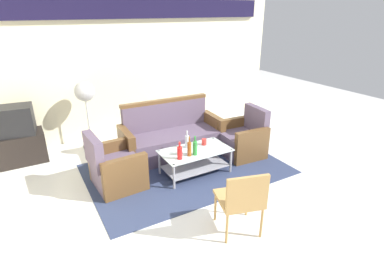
# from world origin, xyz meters

# --- Properties ---
(ground_plane) EXTENTS (14.00, 14.00, 0.00)m
(ground_plane) POSITION_xyz_m (0.00, 0.00, 0.00)
(ground_plane) COLOR white
(wall_back) EXTENTS (6.52, 0.19, 2.80)m
(wall_back) POSITION_xyz_m (0.00, 3.05, 1.48)
(wall_back) COLOR beige
(wall_back) RESTS_ON ground
(rug) EXTENTS (3.14, 2.07, 0.01)m
(rug) POSITION_xyz_m (-0.06, 0.90, 0.01)
(rug) COLOR #2D3856
(rug) RESTS_ON ground
(couch) EXTENTS (1.82, 0.80, 0.96)m
(couch) POSITION_xyz_m (-0.01, 1.54, 0.32)
(couch) COLOR #5B4C60
(couch) RESTS_ON rug
(armchair_left) EXTENTS (0.74, 0.80, 0.85)m
(armchair_left) POSITION_xyz_m (-1.22, 0.98, 0.29)
(armchair_left) COLOR #5B4C60
(armchair_left) RESTS_ON rug
(armchair_right) EXTENTS (0.74, 0.80, 0.85)m
(armchair_right) POSITION_xyz_m (1.10, 0.90, 0.29)
(armchair_right) COLOR #5B4C60
(armchair_right) RESTS_ON rug
(coffee_table) EXTENTS (1.10, 0.60, 0.40)m
(coffee_table) POSITION_xyz_m (0.00, 0.72, 0.27)
(coffee_table) COLOR silver
(coffee_table) RESTS_ON rug
(bottle_clear) EXTENTS (0.06, 0.06, 0.28)m
(bottle_clear) POSITION_xyz_m (-0.06, 0.88, 0.52)
(bottle_clear) COLOR silver
(bottle_clear) RESTS_ON coffee_table
(bottle_red) EXTENTS (0.08, 0.08, 0.27)m
(bottle_red) POSITION_xyz_m (-0.35, 0.57, 0.51)
(bottle_red) COLOR red
(bottle_red) RESTS_ON coffee_table
(bottle_brown) EXTENTS (0.06, 0.06, 0.31)m
(bottle_brown) POSITION_xyz_m (-0.17, 0.59, 0.53)
(bottle_brown) COLOR brown
(bottle_brown) RESTS_ON coffee_table
(bottle_green) EXTENTS (0.07, 0.07, 0.30)m
(bottle_green) POSITION_xyz_m (-0.08, 0.58, 0.53)
(bottle_green) COLOR #2D8C38
(bottle_green) RESTS_ON coffee_table
(cup) EXTENTS (0.08, 0.08, 0.10)m
(cup) POSITION_xyz_m (0.23, 0.82, 0.46)
(cup) COLOR red
(cup) RESTS_ON coffee_table
(tv_stand) EXTENTS (0.80, 0.50, 0.52)m
(tv_stand) POSITION_xyz_m (-2.41, 2.55, 0.26)
(tv_stand) COLOR black
(tv_stand) RESTS_ON ground
(television) EXTENTS (0.65, 0.51, 0.48)m
(television) POSITION_xyz_m (-2.41, 2.55, 0.76)
(television) COLOR black
(television) RESTS_ON tv_stand
(pedestal_fan) EXTENTS (0.36, 0.36, 1.27)m
(pedestal_fan) POSITION_xyz_m (-1.22, 2.60, 1.01)
(pedestal_fan) COLOR #2D2D33
(pedestal_fan) RESTS_ON ground
(wicker_chair) EXTENTS (0.59, 0.59, 0.84)m
(wicker_chair) POSITION_xyz_m (-0.26, -0.78, 0.49)
(wicker_chair) COLOR #AD844C
(wicker_chair) RESTS_ON ground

